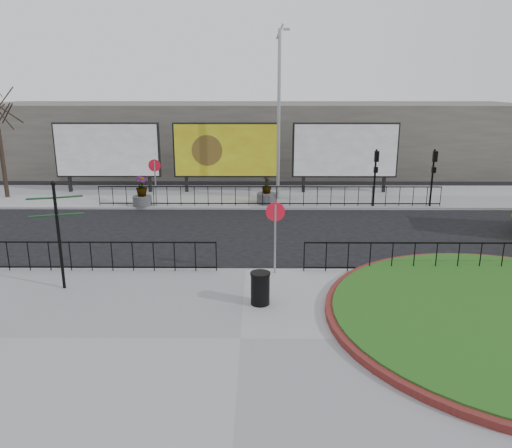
{
  "coord_description": "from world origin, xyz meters",
  "views": [
    {
      "loc": [
        0.47,
        -16.37,
        6.31
      ],
      "look_at": [
        0.35,
        0.85,
        1.5
      ],
      "focal_mm": 35.0,
      "sensor_mm": 36.0,
      "label": 1
    }
  ],
  "objects_px": {
    "fingerpost_sign": "(58,225)",
    "planter_a": "(142,194)",
    "lamp_post": "(279,114)",
    "litter_bin": "(260,288)",
    "planter_b": "(267,195)",
    "billboard_mid": "(226,151)"
  },
  "relations": [
    {
      "from": "lamp_post",
      "to": "litter_bin",
      "type": "xyz_separation_m",
      "value": [
        -1.01,
        -13.92,
        -4.21
      ]
    },
    {
      "from": "lamp_post",
      "to": "planter_a",
      "type": "bearing_deg",
      "value": -167.57
    },
    {
      "from": "planter_b",
      "to": "litter_bin",
      "type": "bearing_deg",
      "value": -91.6
    },
    {
      "from": "lamp_post",
      "to": "litter_bin",
      "type": "distance_m",
      "value": 14.58
    },
    {
      "from": "litter_bin",
      "to": "planter_b",
      "type": "distance_m",
      "value": 12.91
    },
    {
      "from": "litter_bin",
      "to": "fingerpost_sign",
      "type": "bearing_deg",
      "value": 169.43
    },
    {
      "from": "litter_bin",
      "to": "planter_b",
      "type": "height_order",
      "value": "planter_b"
    },
    {
      "from": "fingerpost_sign",
      "to": "planter_b",
      "type": "relative_size",
      "value": 2.33
    },
    {
      "from": "planter_a",
      "to": "planter_b",
      "type": "relative_size",
      "value": 1.08
    },
    {
      "from": "fingerpost_sign",
      "to": "planter_a",
      "type": "xyz_separation_m",
      "value": [
        -0.06,
        11.16,
        -1.47
      ]
    },
    {
      "from": "fingerpost_sign",
      "to": "planter_b",
      "type": "bearing_deg",
      "value": 47.47
    },
    {
      "from": "litter_bin",
      "to": "planter_a",
      "type": "relative_size",
      "value": 0.61
    },
    {
      "from": "billboard_mid",
      "to": "planter_b",
      "type": "distance_m",
      "value": 4.3
    },
    {
      "from": "planter_a",
      "to": "planter_b",
      "type": "bearing_deg",
      "value": 5.01
    },
    {
      "from": "billboard_mid",
      "to": "planter_b",
      "type": "relative_size",
      "value": 4.19
    },
    {
      "from": "fingerpost_sign",
      "to": "litter_bin",
      "type": "xyz_separation_m",
      "value": [
        6.2,
        -1.16,
        -1.58
      ]
    },
    {
      "from": "lamp_post",
      "to": "litter_bin",
      "type": "relative_size",
      "value": 9.44
    },
    {
      "from": "fingerpost_sign",
      "to": "planter_b",
      "type": "xyz_separation_m",
      "value": [
        6.56,
        11.74,
        -1.59
      ]
    },
    {
      "from": "litter_bin",
      "to": "planter_a",
      "type": "height_order",
      "value": "planter_a"
    },
    {
      "from": "fingerpost_sign",
      "to": "litter_bin",
      "type": "height_order",
      "value": "fingerpost_sign"
    },
    {
      "from": "billboard_mid",
      "to": "lamp_post",
      "type": "distance_m",
      "value": 4.23
    },
    {
      "from": "litter_bin",
      "to": "planter_b",
      "type": "relative_size",
      "value": 0.66
    }
  ]
}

